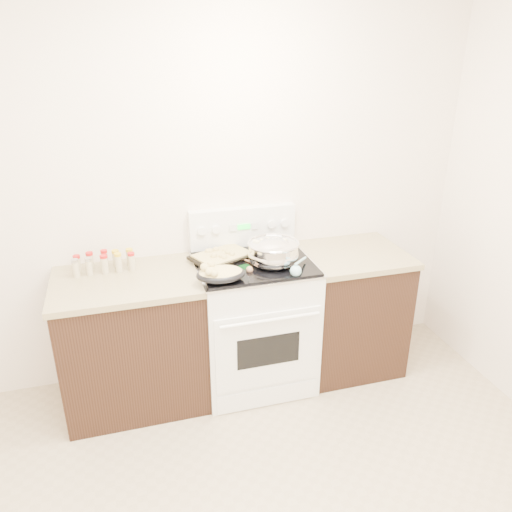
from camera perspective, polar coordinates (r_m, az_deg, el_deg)
name	(u,v)px	position (r m, az deg, el deg)	size (l,w,h in m)	color
room_shell	(268,230)	(1.68, 1.43, 3.02)	(4.10, 3.60, 2.75)	white
counter_left	(134,341)	(3.46, -13.81, -9.36)	(0.93, 0.67, 0.92)	black
counter_right	(348,309)	(3.79, 10.47, -5.94)	(0.73, 0.67, 0.92)	black
kitchen_range	(254,320)	(3.53, -0.25, -7.28)	(0.78, 0.73, 1.22)	white
mixing_bowl	(273,253)	(3.25, 1.99, 0.37)	(0.40, 0.40, 0.20)	silver
roasting_pan	(220,273)	(3.04, -4.19, -1.98)	(0.32, 0.23, 0.11)	black
baking_sheet	(222,256)	(3.37, -3.92, 0.05)	(0.47, 0.41, 0.06)	black
wooden_spoon	(251,267)	(3.21, -0.57, -1.29)	(0.14, 0.23, 0.04)	#B27A51
blue_ladle	(296,269)	(3.14, 4.64, -1.54)	(0.18, 0.22, 0.09)	#8AC3CE
spice_jars	(104,262)	(3.36, -16.93, -0.66)	(0.39, 0.15, 0.13)	#BFB28C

